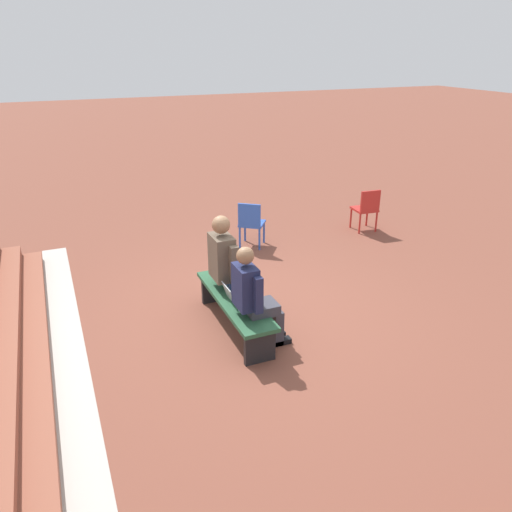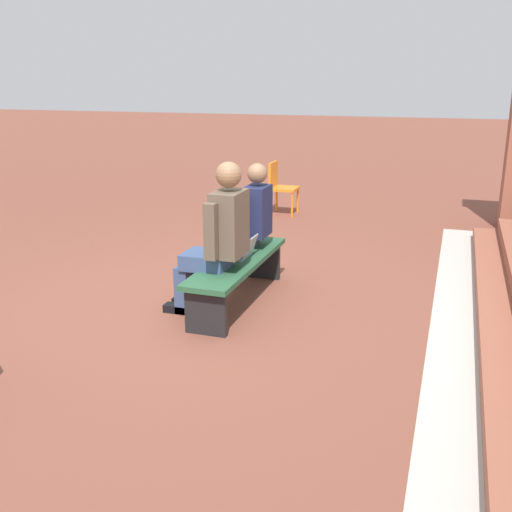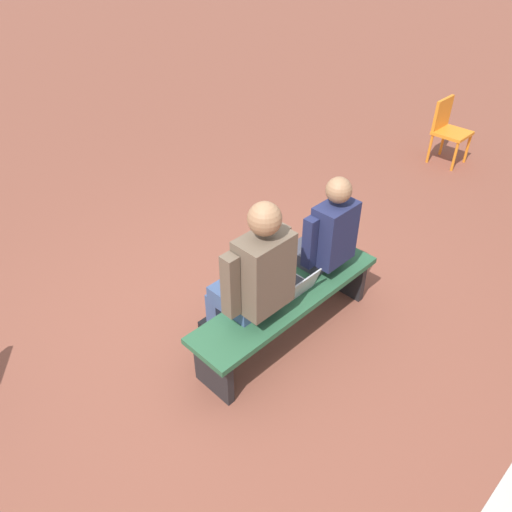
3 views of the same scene
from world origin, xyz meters
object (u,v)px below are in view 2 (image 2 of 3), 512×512
Objects in this scene: person_student at (248,222)px; person_adult at (218,236)px; laptop at (241,252)px; plastic_chair_near_bench_left at (280,185)px; bench at (238,268)px.

person_adult is at bearing -0.50° from person_student.
person_adult reaches higher than laptop.
plastic_chair_near_bench_left reaches higher than laptop.
plastic_chair_near_bench_left reaches higher than bench.
plastic_chair_near_bench_left is at bearing -169.34° from bench.
plastic_chair_near_bench_left is (-4.31, -0.68, -0.27)m from person_adult.
bench is at bearing 167.39° from person_adult.
plastic_chair_near_bench_left is (-3.98, -0.75, 0.13)m from bench.
person_adult is at bearing 8.93° from plastic_chair_near_bench_left.
laptop is (0.41, 0.08, -0.21)m from person_student.
laptop is 0.38× the size of plastic_chair_near_bench_left.
bench is 0.16m from laptop.
person_student reaches higher than plastic_chair_near_bench_left.
bench is 1.37× the size of person_student.
laptop is 3.99m from plastic_chair_near_bench_left.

